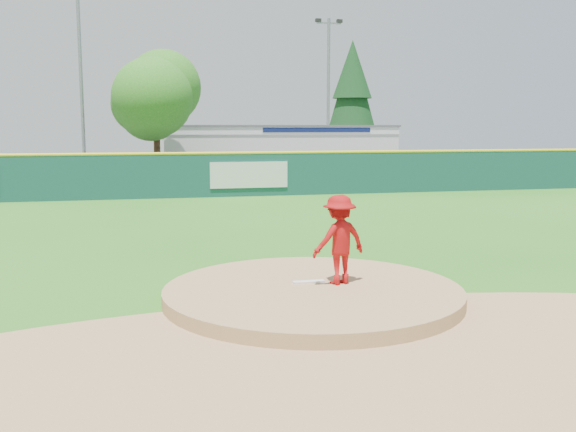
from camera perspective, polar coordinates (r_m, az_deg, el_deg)
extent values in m
plane|color=#286B19|center=(11.97, 2.21, -7.47)|extent=(120.00, 120.00, 0.00)
cylinder|color=#9E774C|center=(11.97, 2.21, -7.47)|extent=(5.50, 5.50, 0.50)
cube|color=white|center=(12.18, 1.84, -5.88)|extent=(0.60, 0.15, 0.04)
cylinder|color=#9E774C|center=(9.25, 7.27, -12.19)|extent=(15.40, 15.40, 0.01)
cube|color=#38383A|center=(38.38, -8.58, 3.09)|extent=(44.00, 16.00, 0.02)
imported|color=#9D0D0E|center=(12.01, 4.58, -2.10)|extent=(1.21, 0.89, 1.68)
imported|color=silver|center=(33.31, -12.75, 3.65)|extent=(5.81, 2.86, 1.59)
cube|color=silver|center=(44.10, -1.33, 5.86)|extent=(15.00, 8.00, 3.20)
cube|color=white|center=(40.14, -0.14, 7.66)|extent=(15.00, 0.06, 0.55)
cube|color=#0F194C|center=(40.60, 2.64, 7.65)|extent=(7.00, 0.03, 0.28)
cube|color=#59595B|center=(44.07, -1.34, 8.00)|extent=(15.20, 8.20, 0.12)
cube|color=silver|center=(29.55, -3.47, 3.67)|extent=(3.60, 0.04, 1.20)
cube|color=#14413D|center=(29.36, -7.17, 3.60)|extent=(40.00, 0.10, 2.00)
cylinder|color=yellow|center=(29.31, -7.21, 5.55)|extent=(40.00, 0.14, 0.14)
cylinder|color=#382314|center=(36.19, -11.53, 4.78)|extent=(0.36, 0.36, 2.60)
sphere|color=#387F23|center=(36.16, -11.67, 9.94)|extent=(5.60, 5.60, 5.60)
cylinder|color=#382314|center=(49.85, 5.64, 5.14)|extent=(0.40, 0.40, 1.60)
cone|color=#113A16|center=(49.85, 5.72, 10.60)|extent=(4.40, 4.40, 7.90)
cylinder|color=gray|center=(38.30, -17.90, 11.01)|extent=(0.20, 0.20, 11.00)
cylinder|color=gray|center=(41.94, 3.60, 10.38)|extent=(0.20, 0.20, 10.00)
cube|color=gray|center=(42.41, 3.65, 16.74)|extent=(1.60, 0.10, 0.10)
cube|color=black|center=(42.24, 2.70, 16.99)|extent=(0.35, 0.25, 0.20)
cube|color=black|center=(42.64, 4.60, 16.89)|extent=(0.35, 0.25, 0.20)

